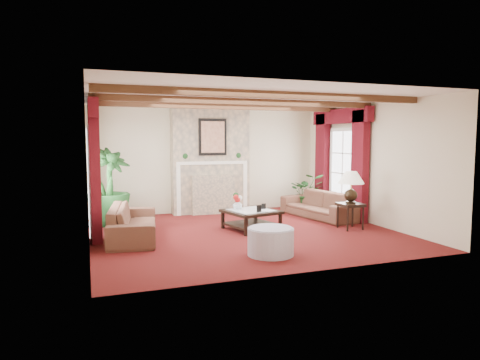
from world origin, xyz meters
name	(u,v)px	position (x,y,z in m)	size (l,w,h in m)	color
floor	(245,232)	(0.00, 0.00, 0.00)	(6.00, 6.00, 0.00)	#4A0D0D
ceiling	(245,99)	(0.00, 0.00, 2.70)	(6.00, 6.00, 0.00)	white
back_wall	(208,160)	(0.00, 2.75, 1.35)	(6.00, 0.02, 2.70)	beige
left_wall	(87,170)	(-3.00, 0.00, 1.35)	(0.02, 5.50, 2.70)	beige
right_wall	(370,164)	(3.00, 0.00, 1.35)	(0.02, 5.50, 2.70)	beige
ceiling_beams	(245,102)	(0.00, 0.00, 2.64)	(6.00, 3.00, 0.12)	#3C2113
fireplace	(210,107)	(0.00, 2.55, 2.70)	(2.00, 0.52, 2.70)	tan
french_door_left	(87,127)	(-2.97, 1.00, 2.13)	(0.10, 1.10, 2.16)	white
french_door_right	(344,130)	(2.97, 1.00, 2.13)	(0.10, 1.10, 2.16)	white
curtains_left	(92,106)	(-2.86, 1.00, 2.55)	(0.20, 2.40, 2.55)	#460913
curtains_right	(341,112)	(2.86, 1.00, 2.55)	(0.20, 2.40, 2.55)	#460913
sofa_left	(133,217)	(-2.20, 0.27, 0.42)	(0.93, 2.21, 0.84)	#3C101B
sofa_right	(319,200)	(2.29, 0.97, 0.42)	(0.97, 2.20, 0.83)	#3C101B
potted_palm	(109,203)	(-2.57, 1.79, 0.48)	(1.73, 1.96, 0.96)	black
small_plant	(307,196)	(2.48, 1.93, 0.39)	(1.19, 1.25, 0.78)	black
coffee_table	(251,220)	(0.22, 0.23, 0.20)	(1.00, 1.00, 0.41)	black
side_table	(350,216)	(2.22, -0.43, 0.28)	(0.47, 0.47, 0.55)	black
ottoman	(271,242)	(-0.20, -1.73, 0.22)	(0.76, 0.76, 0.44)	gray
table_lamp	(351,187)	(2.22, -0.43, 0.90)	(0.55, 0.55, 0.69)	black
flower_vase	(237,204)	(0.01, 0.49, 0.51)	(0.24, 0.25, 0.20)	silver
book	(264,205)	(0.40, -0.04, 0.55)	(0.20, 0.08, 0.28)	black
photo_frame_a	(259,209)	(0.28, -0.07, 0.48)	(0.12, 0.02, 0.15)	black
photo_frame_b	(264,206)	(0.53, 0.27, 0.47)	(0.09, 0.02, 0.12)	black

